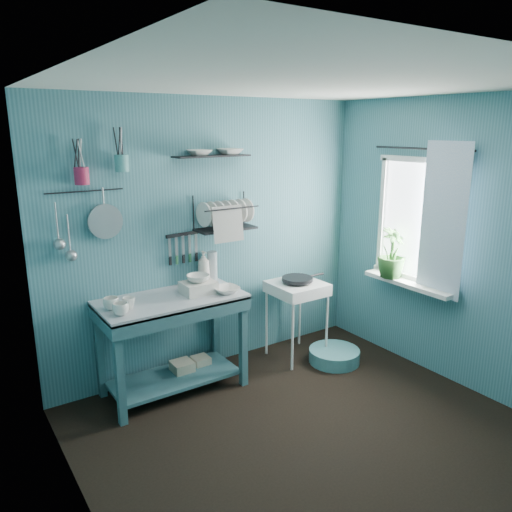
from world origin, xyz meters
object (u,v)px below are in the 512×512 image
mug_mid (129,303)px  mug_right (111,304)px  wash_tub (198,287)px  utensil_cup_teal (122,163)px  utensil_cup_magenta (82,176)px  storage_tin_large (182,373)px  hotplate_stand (296,320)px  mug_left (121,309)px  dish_rack (226,212)px  frying_pan (297,279)px  work_counter (173,345)px  colander (105,221)px  water_bottle (212,266)px  floor_basin (334,356)px  soap_bottle (204,267)px  storage_tin_small (201,367)px  potted_plant (392,253)px

mug_mid → mug_right: bearing=153.4°
wash_tub → utensil_cup_teal: size_ratio=2.15×
utensil_cup_magenta → storage_tin_large: (0.68, -0.17, -1.77)m
hotplate_stand → utensil_cup_magenta: bearing=164.7°
mug_left → utensil_cup_teal: size_ratio=0.95×
mug_left → dish_rack: 1.31m
frying_pan → utensil_cup_magenta: 2.18m
mug_left → utensil_cup_magenta: bearing=105.3°
utensil_cup_teal → utensil_cup_magenta: bearing=180.0°
work_counter → storage_tin_large: 0.34m
utensil_cup_magenta → colander: (0.16, 0.03, -0.37)m
water_bottle → floor_basin: water_bottle is taller
frying_pan → soap_bottle: bearing=163.3°
work_counter → soap_bottle: size_ratio=4.04×
wash_tub → hotplate_stand: 1.17m
soap_bottle → water_bottle: size_ratio=1.07×
dish_rack → storage_tin_small: dish_rack is taller
colander → wash_tub: bearing=-21.8°
water_bottle → utensil_cup_teal: size_ratio=2.15×
hotplate_stand → mug_right: bearing=171.2°
dish_rack → storage_tin_small: size_ratio=2.75×
potted_plant → water_bottle: bearing=152.9°
mug_left → potted_plant: size_ratio=0.26×
wash_tub → water_bottle: (0.27, 0.24, 0.09)m
utensil_cup_magenta → potted_plant: utensil_cup_magenta is taller
utensil_cup_magenta → mug_mid: bearing=-53.8°
potted_plant → utensil_cup_teal: bearing=161.4°
work_counter → utensil_cup_teal: size_ratio=9.28×
mug_mid → storage_tin_large: 0.93m
frying_pan → colander: size_ratio=1.07×
storage_tin_large → work_counter: bearing=-153.4°
mug_mid → soap_bottle: 0.85m
soap_bottle → water_bottle: 0.10m
mug_left → floor_basin: (2.01, -0.21, -0.84)m
work_counter → mug_left: 0.69m
mug_right → hotplate_stand: (1.79, -0.06, -0.52)m
frying_pan → mug_right: bearing=178.0°
mug_right → potted_plant: potted_plant is taller
mug_mid → mug_right: 0.13m
water_bottle → dish_rack: dish_rack is taller
wash_tub → storage_tin_small: bearing=63.4°
utensil_cup_teal → soap_bottle: bearing=-1.6°
work_counter → storage_tin_large: (0.10, 0.05, -0.32)m
wash_tub → storage_tin_small: size_ratio=1.40×
potted_plant → work_counter: bearing=164.7°
utensil_cup_magenta → storage_tin_large: 1.90m
storage_tin_small → mug_right: bearing=-174.3°
frying_pan → storage_tin_small: size_ratio=1.50×
mug_right → potted_plant: size_ratio=0.26×
hotplate_stand → potted_plant: potted_plant is taller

